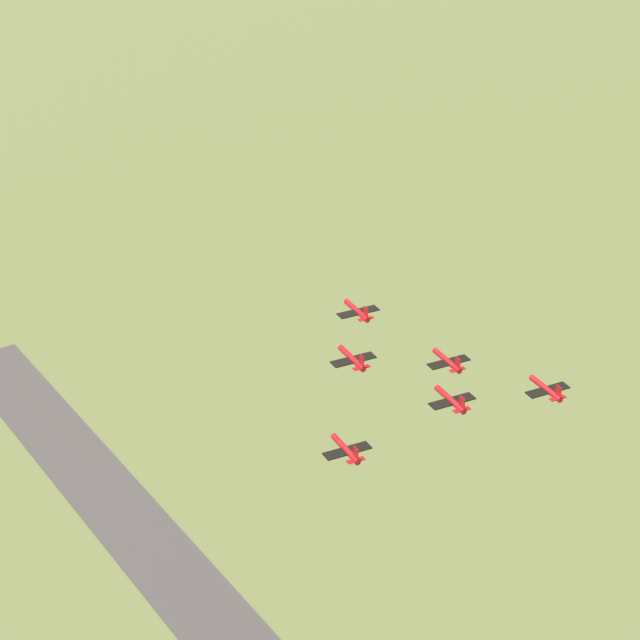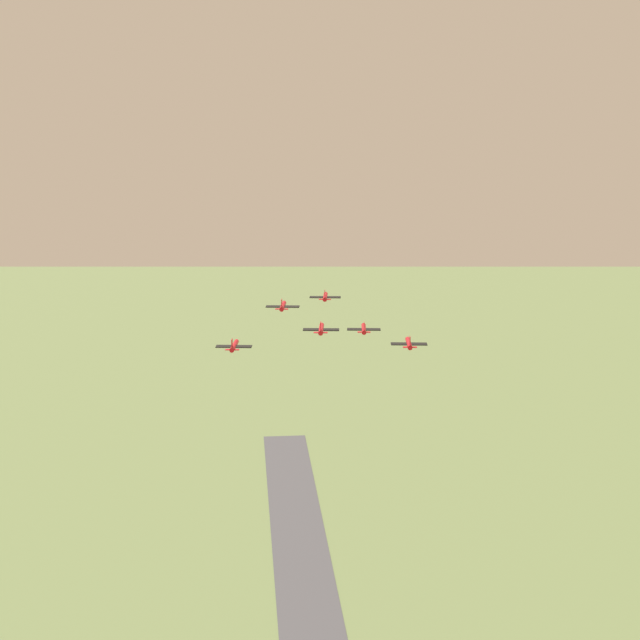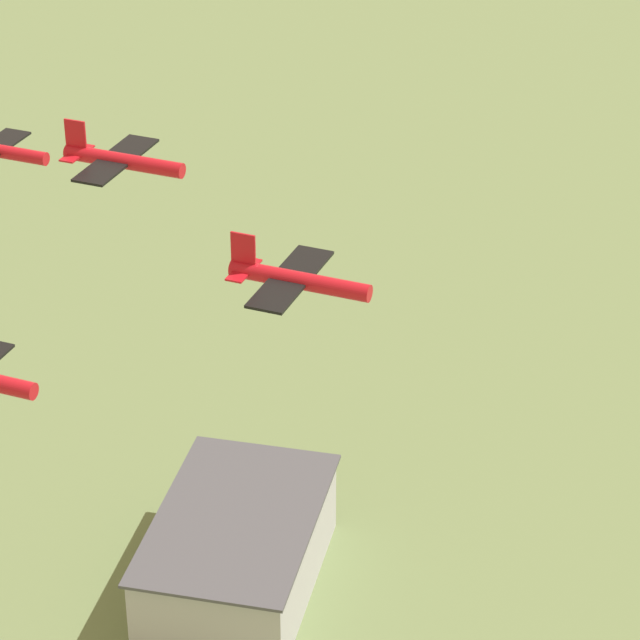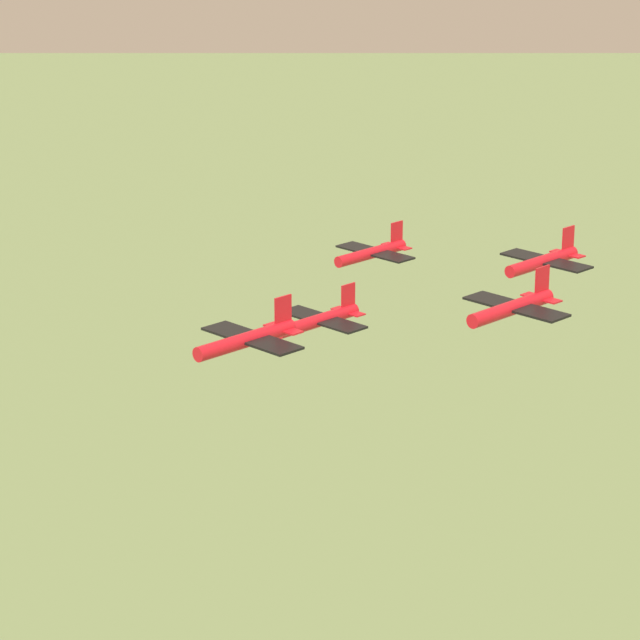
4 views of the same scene
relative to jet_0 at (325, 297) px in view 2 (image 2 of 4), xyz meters
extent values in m
cylinder|color=red|center=(0.05, 0.31, -0.04)|extent=(2.15, 7.86, 0.95)
cube|color=black|center=(-0.03, -0.21, -0.04)|extent=(7.52, 3.18, 0.16)
cube|color=red|center=(-0.45, -2.86, 1.15)|extent=(0.33, 1.39, 1.91)
cube|color=red|center=(-0.45, -2.86, -0.04)|extent=(2.89, 1.37, 0.10)
cylinder|color=red|center=(-11.03, -13.20, 0.65)|extent=(2.15, 7.86, 0.95)
cube|color=black|center=(-11.11, -13.71, 0.65)|extent=(7.52, 3.18, 0.16)
cube|color=red|center=(-11.52, -16.37, 1.84)|extent=(0.33, 1.39, 1.91)
cube|color=red|center=(-11.52, -16.37, 0.65)|extent=(2.89, 1.37, 0.10)
cylinder|color=red|center=(6.47, -15.93, -4.32)|extent=(2.15, 7.86, 0.95)
cube|color=black|center=(6.39, -16.45, -4.32)|extent=(7.52, 3.18, 0.16)
cube|color=red|center=(5.98, -19.10, -3.12)|extent=(0.33, 1.39, 1.91)
cube|color=red|center=(5.98, -19.10, -4.32)|extent=(2.89, 1.37, 0.10)
cylinder|color=red|center=(-22.10, -26.71, -4.68)|extent=(2.15, 7.86, 0.95)
cube|color=black|center=(-22.18, -27.22, -4.68)|extent=(7.52, 3.18, 0.16)
cube|color=red|center=(-22.60, -29.88, -3.49)|extent=(0.33, 1.39, 1.91)
cube|color=red|center=(-22.60, -29.88, -4.68)|extent=(2.89, 1.37, 0.10)
cylinder|color=red|center=(-4.60, -29.44, -1.04)|extent=(2.15, 7.86, 0.95)
cube|color=black|center=(-4.68, -29.96, -1.04)|extent=(7.52, 3.18, 0.16)
cube|color=red|center=(-5.10, -32.61, 0.15)|extent=(0.33, 1.39, 1.91)
cube|color=red|center=(-5.10, -32.61, -1.04)|extent=(2.89, 1.37, 0.10)
cylinder|color=red|center=(12.90, -32.18, -3.87)|extent=(2.15, 7.86, 0.95)
cube|color=black|center=(12.82, -32.69, -3.87)|extent=(7.52, 3.18, 0.16)
cube|color=red|center=(12.40, -35.35, -2.68)|extent=(0.33, 1.39, 1.91)
cube|color=red|center=(12.40, -35.35, -3.87)|extent=(2.89, 1.37, 0.10)
camera|label=1|loc=(-112.85, -148.59, 97.48)|focal=70.00mm
camera|label=2|loc=(-26.19, -203.36, 38.35)|focal=50.00mm
camera|label=3|loc=(67.68, 16.82, 37.59)|focal=85.00mm
camera|label=4|loc=(-56.07, 68.97, 30.19)|focal=85.00mm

